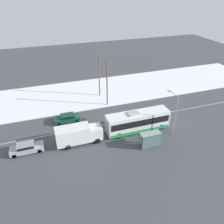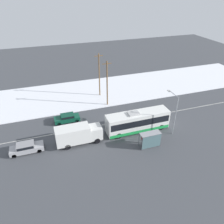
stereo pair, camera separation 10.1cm
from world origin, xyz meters
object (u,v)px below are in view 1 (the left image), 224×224
object	(u,v)px
sedan_car	(67,118)
utility_pole_snowlot	(99,75)
pedestrian_at_stop	(143,138)
bus_shelter	(151,138)
utility_pole_roadside	(107,83)
city_bus	(138,121)
box_truck	(78,134)
parked_car_near_truck	(26,148)
streetlamp	(174,109)

from	to	relation	value
sedan_car	utility_pole_snowlot	world-z (taller)	utility_pole_snowlot
sedan_car	pedestrian_at_stop	world-z (taller)	pedestrian_at_stop
sedan_car	utility_pole_snowlot	xyz separation A→B (m)	(8.41, 8.26, 4.09)
bus_shelter	utility_pole_roadside	distance (m)	15.17
city_bus	bus_shelter	bearing A→B (deg)	-89.09
pedestrian_at_stop	utility_pole_roadside	xyz separation A→B (m)	(-1.54, 13.50, 3.71)
utility_pole_snowlot	city_bus	bearing A→B (deg)	-80.81
box_truck	parked_car_near_truck	bearing A→B (deg)	177.22
bus_shelter	streetlamp	distance (m)	6.31
box_truck	bus_shelter	distance (m)	11.07
box_truck	utility_pole_roadside	bearing A→B (deg)	52.13
bus_shelter	sedan_car	bearing A→B (deg)	134.40
utility_pole_roadside	utility_pole_snowlot	bearing A→B (deg)	93.25
parked_car_near_truck	utility_pole_snowlot	xyz separation A→B (m)	(15.31, 14.52, 4.06)
city_bus	sedan_car	world-z (taller)	city_bus
pedestrian_at_stop	streetlamp	xyz separation A→B (m)	(5.73, 1.36, 3.35)
box_truck	city_bus	bearing A→B (deg)	1.24
city_bus	streetlamp	xyz separation A→B (m)	(5.16, -2.13, 2.67)
sedan_car	streetlamp	size ratio (longest dim) A/B	0.65
box_truck	sedan_car	bearing A→B (deg)	96.26
city_bus	box_truck	world-z (taller)	city_bus
city_bus	box_truck	xyz separation A→B (m)	(-10.06, -0.22, -0.07)
streetlamp	parked_car_near_truck	bearing A→B (deg)	174.28
bus_shelter	utility_pole_snowlot	size ratio (longest dim) A/B	0.34
sedan_car	bus_shelter	bearing A→B (deg)	134.40
sedan_car	utility_pole_roadside	distance (m)	10.21
box_truck	pedestrian_at_stop	xyz separation A→B (m)	(9.49, -3.28, -0.61)
city_bus	utility_pole_roadside	xyz separation A→B (m)	(-2.11, 10.01, 3.03)
bus_shelter	utility_pole_snowlot	world-z (taller)	utility_pole_snowlot
box_truck	streetlamp	xyz separation A→B (m)	(15.22, -1.92, 2.74)
city_bus	sedan_car	bearing A→B (deg)	149.26
utility_pole_snowlot	pedestrian_at_stop	bearing A→B (deg)	-84.33
parked_car_near_truck	utility_pole_roadside	size ratio (longest dim) A/B	0.52
utility_pole_roadside	pedestrian_at_stop	bearing A→B (deg)	-83.50
parked_car_near_truck	utility_pole_roadside	bearing A→B (deg)	32.32
pedestrian_at_stop	utility_pole_roadside	size ratio (longest dim) A/B	0.19
sedan_car	bus_shelter	distance (m)	15.55
parked_car_near_truck	utility_pole_roadside	xyz separation A→B (m)	(15.58, 9.85, 3.98)
parked_car_near_truck	streetlamp	size ratio (longest dim) A/B	0.70
utility_pole_roadside	city_bus	bearing A→B (deg)	-78.10
parked_car_near_truck	streetlamp	world-z (taller)	streetlamp
box_truck	pedestrian_at_stop	distance (m)	10.06
box_truck	bus_shelter	size ratio (longest dim) A/B	2.24
parked_car_near_truck	utility_pole_roadside	world-z (taller)	utility_pole_roadside
streetlamp	utility_pole_roadside	xyz separation A→B (m)	(-7.27, 12.14, 0.36)
streetlamp	utility_pole_roadside	distance (m)	14.16
streetlamp	utility_pole_snowlot	xyz separation A→B (m)	(-7.53, 16.81, 0.45)
box_truck	sedan_car	xyz separation A→B (m)	(-0.73, 6.63, -0.90)
pedestrian_at_stop	utility_pole_snowlot	distance (m)	18.64
pedestrian_at_stop	streetlamp	size ratio (longest dim) A/B	0.26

